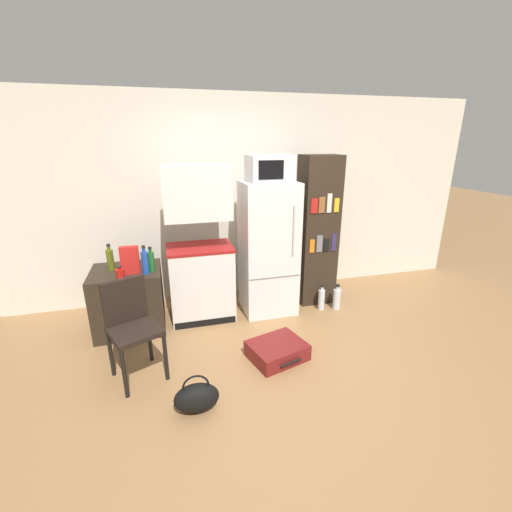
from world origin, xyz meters
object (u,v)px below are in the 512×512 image
object	(u,v)px
microwave	(269,168)
water_bottle_front	(337,298)
bottle_ketchup_red	(120,274)
suitcase_large_flat	(277,350)
chair	(130,320)
bookshelf	(317,232)
refrigerator	(268,249)
bottle_green_tall	(151,261)
water_bottle_middle	(321,299)
handbag	(197,397)
bottle_milk_white	(130,260)
side_table	(129,299)
bottle_olive_oil	(110,259)
kitchen_hutch	(200,252)
cereal_box	(130,260)
bottle_blue_soda	(145,262)

from	to	relation	value
microwave	water_bottle_front	xyz separation A→B (m)	(0.85, -0.24, -1.62)
bottle_ketchup_red	suitcase_large_flat	distance (m)	1.77
bottle_ketchup_red	suitcase_large_flat	xyz separation A→B (m)	(1.45, -0.73, -0.69)
microwave	chair	world-z (taller)	microwave
bookshelf	refrigerator	bearing A→B (deg)	-171.64
bottle_green_tall	chair	bearing A→B (deg)	-103.91
water_bottle_middle	handbag	bearing A→B (deg)	-142.16
bottle_milk_white	suitcase_large_flat	distance (m)	1.91
side_table	handbag	distance (m)	1.62
refrigerator	bottle_olive_oil	distance (m)	1.79
bottle_ketchup_red	refrigerator	bearing A→B (deg)	10.18
side_table	suitcase_large_flat	world-z (taller)	side_table
refrigerator	bottle_green_tall	size ratio (longest dim) A/B	5.84
bottle_milk_white	suitcase_large_flat	xyz separation A→B (m)	(1.38, -1.12, -0.70)
microwave	kitchen_hutch	bearing A→B (deg)	178.16
bottle_olive_oil	cereal_box	distance (m)	0.27
handbag	bottle_blue_soda	bearing A→B (deg)	105.38
refrigerator	handbag	world-z (taller)	refrigerator
bookshelf	bottle_milk_white	bearing A→B (deg)	-179.74
bottle_blue_soda	water_bottle_front	distance (m)	2.38
bookshelf	bottle_ketchup_red	xyz separation A→B (m)	(-2.35, -0.40, -0.18)
kitchen_hutch	chair	distance (m)	1.21
microwave	handbag	size ratio (longest dim) A/B	1.34
suitcase_large_flat	water_bottle_front	world-z (taller)	water_bottle_front
bottle_milk_white	water_bottle_front	size ratio (longest dim) A/B	0.50
water_bottle_front	bottle_milk_white	bearing A→B (deg)	172.41
chair	bottle_blue_soda	bearing A→B (deg)	56.17
microwave	water_bottle_middle	bearing A→B (deg)	-17.07
refrigerator	bottle_milk_white	size ratio (longest dim) A/B	9.60
bottle_green_tall	bottle_blue_soda	bearing A→B (deg)	-133.27
bottle_milk_white	bottle_ketchup_red	xyz separation A→B (m)	(-0.07, -0.39, -0.01)
suitcase_large_flat	water_bottle_middle	xyz separation A→B (m)	(0.87, 0.83, 0.06)
bottle_green_tall	bottle_olive_oil	distance (m)	0.45
cereal_box	water_bottle_middle	world-z (taller)	cereal_box
bottle_green_tall	bottle_ketchup_red	world-z (taller)	bottle_green_tall
bottle_olive_oil	suitcase_large_flat	distance (m)	2.03
bottle_olive_oil	bottle_blue_soda	xyz separation A→B (m)	(0.37, -0.22, 0.01)
refrigerator	microwave	bearing A→B (deg)	-105.58
water_bottle_front	bottle_ketchup_red	bearing A→B (deg)	-178.57
chair	microwave	bearing A→B (deg)	6.90
side_table	water_bottle_front	world-z (taller)	side_table
side_table	water_bottle_front	xyz separation A→B (m)	(2.50, -0.20, -0.21)
bookshelf	bottle_olive_oil	bearing A→B (deg)	-177.82
microwave	bottle_olive_oil	distance (m)	2.01
refrigerator	chair	bearing A→B (deg)	-149.70
microwave	bottle_olive_oil	bearing A→B (deg)	179.75
microwave	water_bottle_middle	distance (m)	1.75
bottle_green_tall	chair	distance (m)	0.83
bookshelf	bottle_olive_oil	distance (m)	2.48
bottle_ketchup_red	bottle_olive_oil	bearing A→B (deg)	111.86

